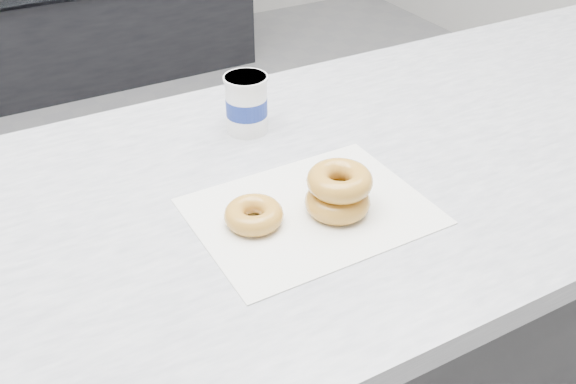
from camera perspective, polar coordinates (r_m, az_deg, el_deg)
name	(u,v)px	position (r m, az deg, el deg)	size (l,w,h in m)	color
ground	(156,346)	(2.00, -11.62, -13.26)	(5.00, 5.00, 0.00)	gray
wax_paper	(311,211)	(0.95, 2.03, -1.71)	(0.34, 0.26, 0.00)	white
donut_single	(254,215)	(0.92, -3.06, -2.03)	(0.09, 0.09, 0.03)	gold
donut_stack	(339,191)	(0.93, 4.51, 0.08)	(0.14, 0.14, 0.07)	gold
coffee_cup	(247,103)	(1.14, -3.71, 7.87)	(0.08, 0.08, 0.10)	white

